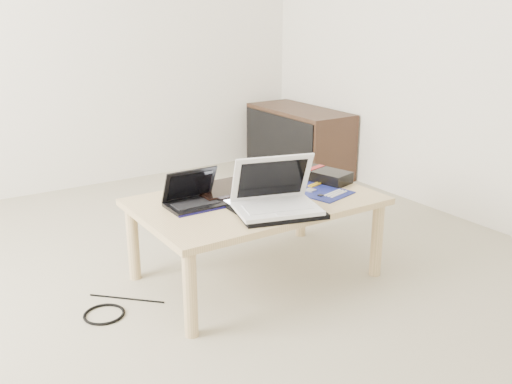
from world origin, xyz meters
TOP-DOWN VIEW (x-y plane):
  - ground at (0.00, 0.00)m, footprint 4.00×4.00m
  - coffee_table at (0.50, 0.09)m, footprint 1.10×0.70m
  - media_cabinet at (1.77, 1.45)m, footprint 0.41×0.90m
  - book at (0.42, 0.25)m, footprint 0.29×0.24m
  - netbook at (0.21, 0.16)m, footprint 0.25×0.18m
  - tablet at (0.43, 0.04)m, footprint 0.25×0.19m
  - remote at (0.71, 0.19)m, footprint 0.07×0.21m
  - neoprene_sleeve at (0.47, -0.13)m, footprint 0.42×0.35m
  - white_laptop at (0.46, -0.12)m, footprint 0.40×0.33m
  - motherboard at (0.81, 0.00)m, footprint 0.28×0.32m
  - gpu_box at (0.94, 0.14)m, footprint 0.20×0.30m
  - cable_coil at (0.35, 0.09)m, footprint 0.11×0.11m
  - floor_cable_coil at (-0.25, 0.13)m, footprint 0.22×0.22m
  - floor_cable_trail at (-0.11, 0.21)m, footprint 0.26×0.25m

SIDE VIEW (x-z plane):
  - ground at x=0.00m, z-range 0.00..0.00m
  - floor_cable_trail at x=-0.11m, z-range 0.00..0.01m
  - floor_cable_coil at x=-0.25m, z-range 0.00..0.01m
  - media_cabinet at x=1.77m, z-range 0.00..0.50m
  - coffee_table at x=0.50m, z-range 0.15..0.55m
  - motherboard at x=0.81m, z-range 0.40..0.41m
  - cable_coil at x=0.35m, z-range 0.40..0.41m
  - tablet at x=0.43m, z-range 0.40..0.41m
  - remote at x=0.71m, z-range 0.40..0.42m
  - neoprene_sleeve at x=0.47m, z-range 0.40..0.42m
  - book at x=0.42m, z-range 0.40..0.43m
  - gpu_box at x=0.94m, z-range 0.40..0.46m
  - netbook at x=0.21m, z-range 0.35..0.52m
  - white_laptop at x=0.46m, z-range 0.35..0.59m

